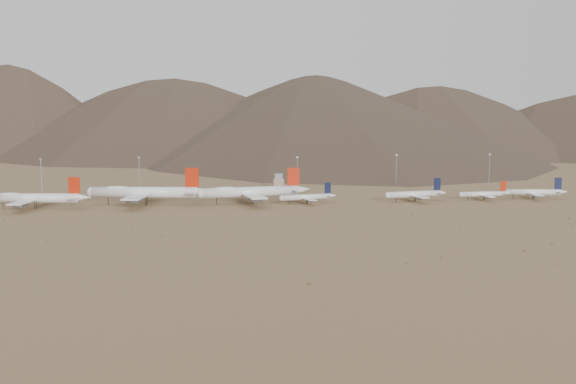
{
  "coord_description": "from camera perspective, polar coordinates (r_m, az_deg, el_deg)",
  "views": [
    {
      "loc": [
        -17.44,
        -376.77,
        56.0
      ],
      "look_at": [
        27.6,
        30.0,
        8.02
      ],
      "focal_mm": 40.0,
      "sensor_mm": 36.0,
      "label": 1
    }
  ],
  "objects": [
    {
      "name": "desert_scrub",
      "position": [
        311.35,
        0.0,
        -3.62
      ],
      "size": [
        447.05,
        174.92,
        0.95
      ],
      "color": "brown",
      "rests_on": "ground"
    },
    {
      "name": "narrowbody_c",
      "position": [
        454.03,
        17.06,
        -0.17
      ],
      "size": [
        38.45,
        27.72,
        12.69
      ],
      "rotation": [
        0.0,
        0.0,
        0.08
      ],
      "color": "white",
      "rests_on": "ground"
    },
    {
      "name": "mast_west",
      "position": [
        504.86,
        -13.08,
        1.76
      ],
      "size": [
        2.0,
        0.6,
        25.7
      ],
      "color": "gray",
      "rests_on": "ground"
    },
    {
      "name": "mast_far_west",
      "position": [
        507.05,
        -21.08,
        1.51
      ],
      "size": [
        2.0,
        0.6,
        25.7
      ],
      "color": "gray",
      "rests_on": "ground"
    },
    {
      "name": "widebody_west",
      "position": [
        422.18,
        -21.65,
        -0.48
      ],
      "size": [
        65.76,
        51.09,
        19.6
      ],
      "rotation": [
        0.0,
        0.0,
        -0.13
      ],
      "color": "white",
      "rests_on": "ground"
    },
    {
      "name": "ground",
      "position": [
        381.31,
        -3.63,
        -1.77
      ],
      "size": [
        3000.0,
        3000.0,
        0.0
      ],
      "primitive_type": "plane",
      "color": "#A07A52",
      "rests_on": "ground"
    },
    {
      "name": "widebody_east",
      "position": [
        416.36,
        -3.32,
        0.03
      ],
      "size": [
        75.57,
        59.15,
        22.67
      ],
      "rotation": [
        0.0,
        0.0,
        0.19
      ],
      "color": "white",
      "rests_on": "ground"
    },
    {
      "name": "widebody_centre",
      "position": [
        419.59,
        -12.61,
        -0.01
      ],
      "size": [
        80.09,
        62.23,
        23.87
      ],
      "rotation": [
        0.0,
        0.0,
        -0.13
      ],
      "color": "white",
      "rests_on": "ground"
    },
    {
      "name": "narrowbody_a",
      "position": [
        416.65,
        1.74,
        -0.44
      ],
      "size": [
        39.4,
        29.02,
        13.24
      ],
      "rotation": [
        0.0,
        0.0,
        0.24
      ],
      "color": "white",
      "rests_on": "ground"
    },
    {
      "name": "narrowbody_d",
      "position": [
        470.56,
        21.04,
        -0.01
      ],
      "size": [
        44.64,
        32.4,
        14.78
      ],
      "rotation": [
        0.0,
        0.0,
        -0.13
      ],
      "color": "white",
      "rests_on": "ground"
    },
    {
      "name": "mast_centre",
      "position": [
        492.57,
        0.82,
        1.82
      ],
      "size": [
        2.0,
        0.6,
        25.7
      ],
      "color": "gray",
      "rests_on": "ground"
    },
    {
      "name": "control_tower",
      "position": [
        501.59,
        -0.86,
        0.89
      ],
      "size": [
        8.0,
        8.0,
        12.0
      ],
      "color": "gray",
      "rests_on": "ground"
    },
    {
      "name": "mast_east",
      "position": [
        529.76,
        9.6,
        2.07
      ],
      "size": [
        2.0,
        0.6,
        25.7
      ],
      "color": "gray",
      "rests_on": "ground"
    },
    {
      "name": "mountain_ridge",
      "position": [
        1280.34,
        -5.62,
        10.87
      ],
      "size": [
        4400.0,
        1000.0,
        300.0
      ],
      "color": "brown",
      "rests_on": "ground"
    },
    {
      "name": "narrowbody_b",
      "position": [
        434.98,
        11.26,
        -0.18
      ],
      "size": [
        45.44,
        33.35,
        15.2
      ],
      "rotation": [
        0.0,
        0.0,
        0.21
      ],
      "color": "white",
      "rests_on": "ground"
    },
    {
      "name": "mast_far_east",
      "position": [
        556.97,
        17.46,
        2.08
      ],
      "size": [
        2.0,
        0.6,
        25.7
      ],
      "color": "gray",
      "rests_on": "ground"
    }
  ]
}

